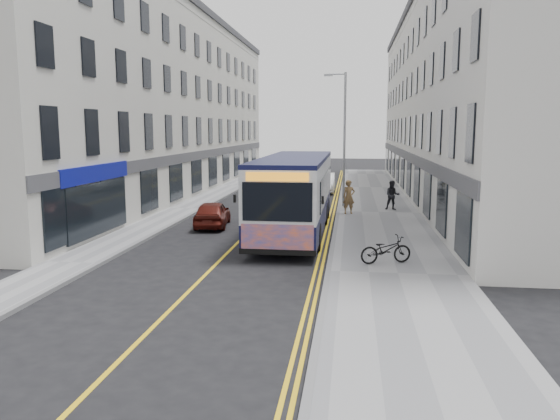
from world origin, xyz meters
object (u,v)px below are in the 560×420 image
(bicycle, at_px, (386,250))
(car_maroon, at_px, (212,214))
(streetlamp, at_px, (343,135))
(car_white, at_px, (324,183))
(city_bus, at_px, (295,191))
(pedestrian_far, at_px, (392,195))
(pedestrian_near, at_px, (349,197))

(bicycle, height_order, car_maroon, car_maroon)
(car_maroon, bearing_deg, bicycle, 132.60)
(streetlamp, distance_m, bicycle, 14.57)
(car_white, relative_size, car_maroon, 1.16)
(city_bus, height_order, car_maroon, city_bus)
(city_bus, xyz_separation_m, bicycle, (3.77, -5.80, -1.31))
(car_maroon, bearing_deg, city_bus, 159.29)
(pedestrian_far, xyz_separation_m, car_white, (-4.39, 9.36, -0.25))
(bicycle, height_order, pedestrian_near, pedestrian_near)
(car_white, xyz_separation_m, car_maroon, (-4.68, -15.39, -0.08))
(pedestrian_near, bearing_deg, bicycle, -102.36)
(pedestrian_far, bearing_deg, pedestrian_near, -144.61)
(bicycle, bearing_deg, city_bus, 12.75)
(bicycle, relative_size, pedestrian_near, 0.99)
(pedestrian_near, bearing_deg, streetlamp, 78.99)
(pedestrian_near, relative_size, car_maroon, 0.49)
(streetlamp, distance_m, car_white, 9.17)
(streetlamp, xyz_separation_m, car_white, (-1.49, 8.27, -3.66))
(car_white, distance_m, car_maroon, 16.09)
(pedestrian_far, bearing_deg, car_white, 114.81)
(pedestrian_near, bearing_deg, car_white, 80.47)
(car_white, bearing_deg, bicycle, -82.07)
(pedestrian_near, distance_m, car_maroon, 7.85)
(city_bus, height_order, car_white, city_bus)
(bicycle, relative_size, pedestrian_far, 1.09)
(city_bus, bearing_deg, car_white, 88.20)
(bicycle, distance_m, pedestrian_far, 12.93)
(streetlamp, height_order, car_maroon, streetlamp)
(bicycle, relative_size, car_white, 0.42)
(pedestrian_near, distance_m, pedestrian_far, 3.05)
(pedestrian_near, height_order, car_maroon, pedestrian_near)
(city_bus, relative_size, pedestrian_near, 6.50)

